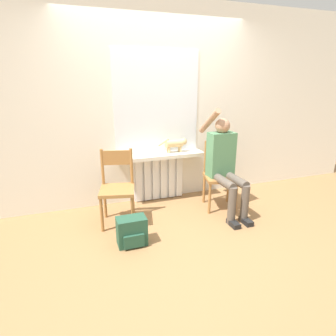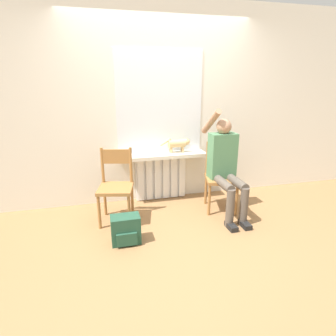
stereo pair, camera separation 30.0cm
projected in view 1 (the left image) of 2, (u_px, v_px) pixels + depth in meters
The scene contains 10 objects.
ground_plane at pixel (190, 237), 3.16m from camera, with size 12.00×12.00×0.00m, color olive.
wall_with_window at pixel (156, 106), 3.86m from camera, with size 7.00×0.06×2.70m.
radiator at pixel (159, 178), 4.10m from camera, with size 0.74×0.08×0.65m.
windowsill at pixel (160, 156), 3.92m from camera, with size 1.24×0.26×0.05m.
window_glass at pixel (157, 103), 3.82m from camera, with size 1.19×0.01×1.38m.
chair_left at pixel (117, 187), 3.37m from camera, with size 0.48×0.48×0.90m.
chair_right at pixel (220, 174), 3.81m from camera, with size 0.49×0.49×0.90m.
person at pixel (225, 162), 3.62m from camera, with size 0.36×1.03×1.37m.
cat at pixel (176, 143), 3.98m from camera, with size 0.44×0.11×0.21m.
backpack at pixel (132, 231), 2.98m from camera, with size 0.31×0.22×0.31m.
Camera 1 is at (-1.14, -2.54, 1.70)m, focal length 30.00 mm.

